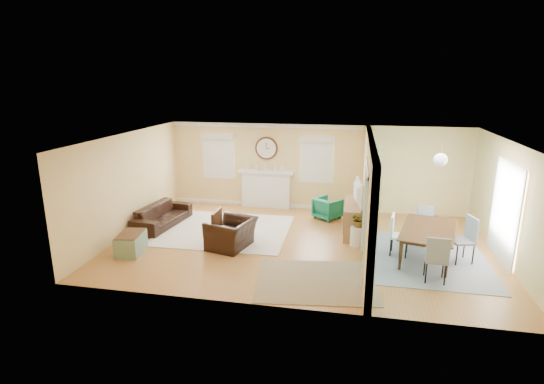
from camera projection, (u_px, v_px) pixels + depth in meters
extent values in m
plane|color=#A86B2F|center=(302.00, 244.00, 10.35)|extent=(9.00, 9.00, 0.00)
cube|color=#DFB470|center=(315.00, 168.00, 12.85)|extent=(9.00, 0.02, 2.60)
cube|color=#DFB470|center=(281.00, 238.00, 7.17)|extent=(9.00, 0.02, 2.60)
cube|color=#DFB470|center=(128.00, 184.00, 10.85)|extent=(0.02, 6.00, 2.60)
cube|color=#DFB470|center=(509.00, 203.00, 9.17)|extent=(0.02, 6.00, 2.60)
cube|color=white|center=(304.00, 138.00, 9.67)|extent=(9.00, 6.00, 0.02)
cube|color=#DFB470|center=(367.00, 182.00, 11.06)|extent=(0.12, 3.20, 2.60)
cube|color=#DFB470|center=(370.00, 234.00, 7.36)|extent=(0.12, 1.00, 2.60)
cube|color=#DFB470|center=(372.00, 157.00, 8.40)|extent=(0.12, 1.80, 0.40)
cube|color=white|center=(364.00, 207.00, 9.61)|extent=(0.04, 0.12, 2.20)
cube|color=white|center=(365.00, 234.00, 7.90)|extent=(0.04, 0.12, 2.20)
cube|color=white|center=(368.00, 167.00, 8.47)|extent=(0.04, 1.92, 0.12)
cube|color=#72D0C5|center=(371.00, 196.00, 9.72)|extent=(0.02, 6.00, 2.60)
cube|color=white|center=(266.00, 190.00, 13.22)|extent=(1.50, 0.24, 1.10)
cube|color=white|center=(266.00, 172.00, 13.04)|extent=(1.70, 0.30, 0.08)
cube|color=black|center=(267.00, 191.00, 13.32)|extent=(0.85, 0.02, 0.75)
cube|color=gold|center=(266.00, 194.00, 13.24)|extent=(0.85, 0.02, 0.62)
cylinder|color=#4C2914|center=(266.00, 148.00, 12.96)|extent=(0.70, 0.06, 0.70)
cylinder|color=silver|center=(266.00, 148.00, 12.93)|extent=(0.60, 0.01, 0.60)
cube|color=black|center=(266.00, 145.00, 12.90)|extent=(0.02, 0.01, 0.20)
cube|color=black|center=(268.00, 148.00, 12.91)|extent=(0.12, 0.01, 0.02)
cube|color=white|center=(218.00, 156.00, 13.34)|extent=(0.90, 0.03, 1.30)
cube|color=white|center=(218.00, 156.00, 13.31)|extent=(1.00, 0.04, 1.40)
cube|color=beige|center=(217.00, 136.00, 13.11)|extent=(1.05, 0.10, 0.18)
cube|color=white|center=(317.00, 160.00, 12.76)|extent=(0.90, 0.03, 1.30)
cube|color=white|center=(317.00, 160.00, 12.73)|extent=(1.00, 0.04, 1.40)
cube|color=beige|center=(317.00, 139.00, 12.53)|extent=(1.05, 0.10, 0.18)
cube|color=white|center=(506.00, 212.00, 9.23)|extent=(0.03, 1.60, 2.10)
cube|color=white|center=(505.00, 212.00, 9.23)|extent=(0.03, 1.70, 2.20)
cylinder|color=gold|center=(442.00, 149.00, 9.15)|extent=(0.02, 0.02, 0.30)
sphere|color=white|center=(440.00, 160.00, 9.22)|extent=(0.30, 0.30, 0.30)
cube|color=beige|center=(225.00, 230.00, 11.29)|extent=(3.39, 2.95, 0.02)
cube|color=#9B815E|center=(316.00, 281.00, 8.46)|extent=(2.56, 2.19, 0.01)
cube|color=gray|center=(427.00, 258.00, 9.54)|extent=(2.51, 3.14, 0.01)
imported|color=black|center=(162.00, 215.00, 11.61)|extent=(1.00, 2.07, 0.58)
imported|color=black|center=(231.00, 234.00, 10.07)|extent=(1.17, 1.27, 0.70)
imported|color=#18633E|center=(328.00, 208.00, 12.18)|extent=(0.93, 0.93, 0.61)
cube|color=gray|center=(131.00, 244.00, 9.78)|extent=(0.62, 0.89, 0.46)
cube|color=#4C2914|center=(130.00, 234.00, 9.71)|extent=(0.59, 0.85, 0.02)
cube|color=#9E764C|center=(355.00, 218.00, 11.00)|extent=(0.52, 1.56, 0.80)
cube|color=#4C2914|center=(344.00, 218.00, 10.57)|extent=(0.01, 0.42, 0.22)
cube|color=#4C2914|center=(343.00, 228.00, 10.64)|extent=(0.01, 0.42, 0.22)
cube|color=#4C2914|center=(344.00, 212.00, 11.01)|extent=(0.01, 0.42, 0.22)
cube|color=#4C2914|center=(344.00, 222.00, 11.08)|extent=(0.01, 0.42, 0.22)
cube|color=#4C2914|center=(345.00, 207.00, 11.46)|extent=(0.01, 0.42, 0.22)
cube|color=#4C2914|center=(345.00, 217.00, 11.53)|extent=(0.01, 0.42, 0.22)
imported|color=black|center=(355.00, 192.00, 10.82)|extent=(0.28, 1.07, 0.61)
cylinder|color=white|center=(357.00, 236.00, 10.21)|extent=(0.32, 0.32, 0.48)
imported|color=#337F33|center=(358.00, 219.00, 10.10)|extent=(0.32, 0.36, 0.38)
imported|color=#4C2914|center=(429.00, 244.00, 9.45)|extent=(1.52, 2.17, 0.69)
cube|color=gray|center=(426.00, 226.00, 10.38)|extent=(0.41, 0.41, 0.05)
cube|color=gray|center=(427.00, 217.00, 10.32)|extent=(0.40, 0.06, 0.47)
cylinder|color=black|center=(430.00, 233.00, 10.57)|extent=(0.03, 0.03, 0.40)
cylinder|color=black|center=(433.00, 237.00, 10.26)|extent=(0.03, 0.03, 0.40)
cylinder|color=black|center=(417.00, 232.00, 10.62)|extent=(0.03, 0.03, 0.40)
cylinder|color=black|center=(419.00, 236.00, 10.31)|extent=(0.03, 0.03, 0.40)
cube|color=gray|center=(436.00, 259.00, 8.36)|extent=(0.46, 0.46, 0.05)
cube|color=gray|center=(437.00, 247.00, 8.29)|extent=(0.43, 0.08, 0.51)
cylinder|color=black|center=(426.00, 274.00, 8.30)|extent=(0.03, 0.03, 0.43)
cylinder|color=black|center=(425.00, 266.00, 8.63)|extent=(0.03, 0.03, 0.43)
cylinder|color=black|center=(445.00, 276.00, 8.22)|extent=(0.03, 0.03, 0.43)
cylinder|color=black|center=(443.00, 268.00, 8.54)|extent=(0.03, 0.03, 0.43)
cube|color=white|center=(400.00, 237.00, 9.61)|extent=(0.48, 0.48, 0.05)
cube|color=white|center=(400.00, 226.00, 9.54)|extent=(0.12, 0.42, 0.49)
cylinder|color=black|center=(392.00, 243.00, 9.88)|extent=(0.03, 0.03, 0.42)
cylinder|color=black|center=(407.00, 245.00, 9.76)|extent=(0.03, 0.03, 0.42)
cylinder|color=black|center=(390.00, 248.00, 9.58)|extent=(0.03, 0.03, 0.42)
cylinder|color=black|center=(406.00, 250.00, 9.46)|extent=(0.03, 0.03, 0.42)
cube|color=gray|center=(462.00, 241.00, 9.23)|extent=(0.57, 0.57, 0.05)
cube|color=gray|center=(463.00, 229.00, 9.16)|extent=(0.18, 0.45, 0.55)
cylinder|color=black|center=(473.00, 255.00, 9.14)|extent=(0.03, 0.03, 0.46)
cylinder|color=black|center=(457.00, 256.00, 9.10)|extent=(0.03, 0.03, 0.46)
cylinder|color=black|center=(464.00, 249.00, 9.49)|extent=(0.03, 0.03, 0.46)
cylinder|color=black|center=(448.00, 249.00, 9.46)|extent=(0.03, 0.03, 0.46)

